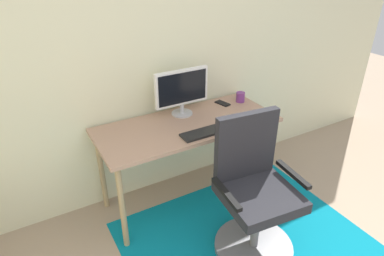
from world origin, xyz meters
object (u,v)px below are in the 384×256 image
cell_phone (223,103)px  office_chair (254,201)px  monitor (182,89)px  coffee_cup (240,97)px  keyboard (208,132)px  computer_mouse (243,121)px  desk (188,132)px

cell_phone → office_chair: (-0.32, -0.89, -0.34)m
monitor → coffee_cup: size_ratio=5.29×
keyboard → monitor: bearing=92.1°
cell_phone → office_chair: bearing=-123.7°
computer_mouse → coffee_cup: 0.42m
office_chair → desk: bearing=107.4°
desk → office_chair: 0.78m
desk → monitor: bearing=75.7°
desk → office_chair: bearing=-78.7°
computer_mouse → coffee_cup: (0.23, 0.35, 0.03)m
keyboard → desk: bearing=105.3°
monitor → coffee_cup: 0.62m
monitor → computer_mouse: size_ratio=4.58×
keyboard → office_chair: office_chair is taller
office_chair → keyboard: bearing=105.7°
desk → coffee_cup: size_ratio=16.52×
desk → monitor: size_ratio=3.12×
keyboard → cell_phone: size_ratio=3.07×
monitor → cell_phone: bearing=0.3°
coffee_cup → cell_phone: bearing=167.4°
desk → monitor: 0.35m
desk → coffee_cup: coffee_cup is taller
keyboard → cell_phone: (0.41, 0.39, -0.00)m
desk → keyboard: 0.24m
coffee_cup → office_chair: office_chair is taller
desk → cell_phone: cell_phone is taller
computer_mouse → office_chair: 0.67m
desk → monitor: (0.04, 0.17, 0.30)m
desk → computer_mouse: (0.40, -0.21, 0.10)m
desk → cell_phone: bearing=20.8°
cell_phone → monitor: bearing=166.3°
keyboard → office_chair: bearing=-80.4°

